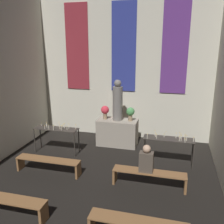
# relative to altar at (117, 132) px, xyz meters

# --- Properties ---
(wall_back) EXTENTS (6.88, 0.16, 5.83)m
(wall_back) POSITION_rel_altar_xyz_m (0.00, 1.02, 2.47)
(wall_back) COLOR beige
(wall_back) RESTS_ON ground_plane
(altar) EXTENTS (1.45, 0.73, 0.96)m
(altar) POSITION_rel_altar_xyz_m (0.00, 0.00, 0.00)
(altar) COLOR gray
(altar) RESTS_ON ground_plane
(statue) EXTENTS (0.35, 0.35, 1.47)m
(statue) POSITION_rel_altar_xyz_m (0.00, 0.00, 1.16)
(statue) COLOR slate
(statue) RESTS_ON altar
(flower_vase_left) EXTENTS (0.30, 0.30, 0.50)m
(flower_vase_left) POSITION_rel_altar_xyz_m (-0.47, 0.00, 0.79)
(flower_vase_left) COLOR #937A5B
(flower_vase_left) RESTS_ON altar
(flower_vase_right) EXTENTS (0.30, 0.30, 0.50)m
(flower_vase_right) POSITION_rel_altar_xyz_m (0.47, 0.00, 0.79)
(flower_vase_right) COLOR #937A5B
(flower_vase_right) RESTS_ON altar
(candle_rack_left) EXTENTS (1.53, 0.45, 1.05)m
(candle_rack_left) POSITION_rel_altar_xyz_m (-1.87, -1.17, 0.28)
(candle_rack_left) COLOR #332D28
(candle_rack_left) RESTS_ON ground_plane
(candle_rack_right) EXTENTS (1.53, 0.45, 1.06)m
(candle_rack_right) POSITION_rel_altar_xyz_m (1.88, -1.17, 0.28)
(candle_rack_right) COLOR #332D28
(candle_rack_right) RESTS_ON ground_plane
(pew_second_left) EXTENTS (1.91, 0.36, 0.44)m
(pew_second_left) POSITION_rel_altar_xyz_m (-1.45, -4.48, -0.16)
(pew_second_left) COLOR brown
(pew_second_left) RESTS_ON ground_plane
(pew_back_left) EXTENTS (1.91, 0.36, 0.44)m
(pew_back_left) POSITION_rel_altar_xyz_m (-1.45, -2.55, -0.16)
(pew_back_left) COLOR brown
(pew_back_left) RESTS_ON ground_plane
(pew_back_right) EXTENTS (1.91, 0.36, 0.44)m
(pew_back_right) POSITION_rel_altar_xyz_m (1.45, -2.55, -0.16)
(pew_back_right) COLOR brown
(pew_back_right) RESTS_ON ground_plane
(person_seated) EXTENTS (0.36, 0.24, 0.73)m
(person_seated) POSITION_rel_altar_xyz_m (1.36, -2.55, 0.28)
(person_seated) COLOR #4C4238
(person_seated) RESTS_ON pew_back_right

